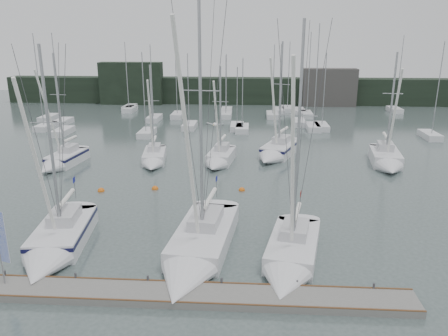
% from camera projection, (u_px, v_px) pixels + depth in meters
% --- Properties ---
extents(ground, '(160.00, 160.00, 0.00)m').
position_uv_depth(ground, '(194.00, 252.00, 27.46)').
color(ground, '#43514F').
rests_on(ground, ground).
extents(dock, '(24.00, 2.00, 0.40)m').
position_uv_depth(dock, '(182.00, 295.00, 22.63)').
color(dock, '#61615C').
rests_on(dock, ground).
extents(far_treeline, '(90.00, 4.00, 5.00)m').
position_uv_depth(far_treeline, '(235.00, 91.00, 85.87)').
color(far_treeline, black).
rests_on(far_treeline, ground).
extents(far_building_left, '(12.00, 3.00, 8.00)m').
position_uv_depth(far_building_left, '(132.00, 83.00, 84.74)').
color(far_building_left, black).
rests_on(far_building_left, ground).
extents(far_building_right, '(10.00, 3.00, 7.00)m').
position_uv_depth(far_building_right, '(329.00, 87.00, 82.57)').
color(far_building_right, '#413F3C').
rests_on(far_building_right, ground).
extents(mast_forest, '(59.16, 25.85, 14.84)m').
position_uv_depth(mast_forest, '(221.00, 118.00, 68.64)').
color(mast_forest, silver).
rests_on(mast_forest, ground).
extents(sailboat_near_left, '(4.16, 9.88, 13.68)m').
position_uv_depth(sailboat_near_left, '(55.00, 245.00, 27.06)').
color(sailboat_near_left, silver).
rests_on(sailboat_near_left, ground).
extents(sailboat_near_center, '(4.54, 12.10, 17.10)m').
position_uv_depth(sailboat_near_center, '(195.00, 254.00, 26.00)').
color(sailboat_near_center, silver).
rests_on(sailboat_near_center, ground).
extents(sailboat_near_right, '(4.57, 9.41, 14.95)m').
position_uv_depth(sailboat_near_right, '(290.00, 261.00, 25.34)').
color(sailboat_near_right, silver).
rests_on(sailboat_near_right, ground).
extents(sailboat_mid_a, '(3.38, 7.44, 12.22)m').
position_uv_depth(sailboat_mid_a, '(61.00, 161.00, 44.95)').
color(sailboat_mid_a, silver).
rests_on(sailboat_mid_a, ground).
extents(sailboat_mid_b, '(3.21, 7.44, 10.92)m').
position_uv_depth(sailboat_mid_b, '(153.00, 160.00, 45.87)').
color(sailboat_mid_b, silver).
rests_on(sailboat_mid_b, ground).
extents(sailboat_mid_c, '(3.28, 6.97, 10.84)m').
position_uv_depth(sailboat_mid_c, '(219.00, 160.00, 45.58)').
color(sailboat_mid_c, silver).
rests_on(sailboat_mid_c, ground).
extents(sailboat_mid_d, '(5.66, 8.88, 13.36)m').
position_uv_depth(sailboat_mid_d, '(276.00, 152.00, 48.18)').
color(sailboat_mid_d, silver).
rests_on(sailboat_mid_d, ground).
extents(sailboat_mid_e, '(3.89, 8.32, 12.38)m').
position_uv_depth(sailboat_mid_e, '(387.00, 161.00, 44.83)').
color(sailboat_mid_e, silver).
rests_on(sailboat_mid_e, ground).
extents(buoy_a, '(0.60, 0.60, 0.60)m').
position_uv_depth(buoy_a, '(155.00, 189.00, 38.67)').
color(buoy_a, '#D35E12').
rests_on(buoy_a, ground).
extents(buoy_b, '(0.56, 0.56, 0.56)m').
position_uv_depth(buoy_b, '(242.00, 190.00, 38.35)').
color(buoy_b, '#D35E12').
rests_on(buoy_b, ground).
extents(buoy_c, '(0.61, 0.61, 0.61)m').
position_uv_depth(buoy_c, '(101.00, 191.00, 38.16)').
color(buoy_c, '#D35E12').
rests_on(buoy_c, ground).
extents(dock_banner, '(0.63, 0.23, 4.29)m').
position_uv_depth(dock_banner, '(1.00, 241.00, 22.52)').
color(dock_banner, '#95989D').
rests_on(dock_banner, dock).
extents(seagull, '(0.95, 0.46, 0.19)m').
position_uv_depth(seagull, '(215.00, 124.00, 23.98)').
color(seagull, white).
rests_on(seagull, ground).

